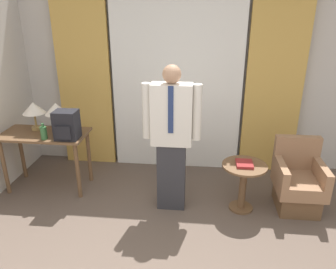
{
  "coord_description": "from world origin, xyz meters",
  "views": [
    {
      "loc": [
        0.34,
        -1.56,
        2.26
      ],
      "look_at": [
        0.01,
        1.6,
        0.98
      ],
      "focal_mm": 35.0,
      "sensor_mm": 36.0,
      "label": 1
    }
  ],
  "objects_px": {
    "armchair": "(297,183)",
    "table_lamp_left": "(34,109)",
    "desk": "(45,143)",
    "person": "(172,135)",
    "bottle_near_edge": "(44,133)",
    "book": "(244,164)",
    "table_lamp_right": "(56,110)",
    "side_table": "(243,179)",
    "backpack": "(67,125)"
  },
  "relations": [
    {
      "from": "side_table",
      "to": "armchair",
      "type": "bearing_deg",
      "value": 10.57
    },
    {
      "from": "book",
      "to": "side_table",
      "type": "bearing_deg",
      "value": 41.24
    },
    {
      "from": "person",
      "to": "side_table",
      "type": "distance_m",
      "value": 0.98
    },
    {
      "from": "backpack",
      "to": "person",
      "type": "height_order",
      "value": "person"
    },
    {
      "from": "bottle_near_edge",
      "to": "table_lamp_right",
      "type": "bearing_deg",
      "value": 80.15
    },
    {
      "from": "backpack",
      "to": "side_table",
      "type": "height_order",
      "value": "backpack"
    },
    {
      "from": "desk",
      "to": "armchair",
      "type": "relative_size",
      "value": 1.31
    },
    {
      "from": "person",
      "to": "book",
      "type": "distance_m",
      "value": 0.88
    },
    {
      "from": "table_lamp_left",
      "to": "table_lamp_right",
      "type": "bearing_deg",
      "value": 0.0
    },
    {
      "from": "table_lamp_right",
      "to": "person",
      "type": "xyz_separation_m",
      "value": [
        1.48,
        -0.4,
        -0.12
      ]
    },
    {
      "from": "desk",
      "to": "table_lamp_left",
      "type": "distance_m",
      "value": 0.44
    },
    {
      "from": "desk",
      "to": "backpack",
      "type": "relative_size",
      "value": 3.08
    },
    {
      "from": "armchair",
      "to": "book",
      "type": "height_order",
      "value": "armchair"
    },
    {
      "from": "bottle_near_edge",
      "to": "table_lamp_left",
      "type": "bearing_deg",
      "value": 129.64
    },
    {
      "from": "bottle_near_edge",
      "to": "side_table",
      "type": "height_order",
      "value": "bottle_near_edge"
    },
    {
      "from": "desk",
      "to": "book",
      "type": "distance_m",
      "value": 2.46
    },
    {
      "from": "bottle_near_edge",
      "to": "backpack",
      "type": "xyz_separation_m",
      "value": [
        0.27,
        0.04,
        0.09
      ]
    },
    {
      "from": "table_lamp_right",
      "to": "side_table",
      "type": "bearing_deg",
      "value": -9.0
    },
    {
      "from": "bottle_near_edge",
      "to": "backpack",
      "type": "distance_m",
      "value": 0.29
    },
    {
      "from": "book",
      "to": "desk",
      "type": "bearing_deg",
      "value": 173.93
    },
    {
      "from": "person",
      "to": "side_table",
      "type": "xyz_separation_m",
      "value": [
        0.82,
        0.04,
        -0.53
      ]
    },
    {
      "from": "table_lamp_left",
      "to": "bottle_near_edge",
      "type": "relative_size",
      "value": 1.82
    },
    {
      "from": "side_table",
      "to": "table_lamp_left",
      "type": "bearing_deg",
      "value": 171.99
    },
    {
      "from": "armchair",
      "to": "person",
      "type": "bearing_deg",
      "value": -173.96
    },
    {
      "from": "book",
      "to": "bottle_near_edge",
      "type": "bearing_deg",
      "value": 178.08
    },
    {
      "from": "table_lamp_right",
      "to": "desk",
      "type": "bearing_deg",
      "value": -142.94
    },
    {
      "from": "person",
      "to": "armchair",
      "type": "height_order",
      "value": "person"
    },
    {
      "from": "desk",
      "to": "table_lamp_right",
      "type": "relative_size",
      "value": 2.95
    },
    {
      "from": "table_lamp_right",
      "to": "book",
      "type": "relative_size",
      "value": 1.68
    },
    {
      "from": "table_lamp_left",
      "to": "table_lamp_right",
      "type": "height_order",
      "value": "same"
    },
    {
      "from": "desk",
      "to": "bottle_near_edge",
      "type": "relative_size",
      "value": 5.37
    },
    {
      "from": "table_lamp_right",
      "to": "backpack",
      "type": "distance_m",
      "value": 0.35
    },
    {
      "from": "backpack",
      "to": "bottle_near_edge",
      "type": "bearing_deg",
      "value": -170.78
    },
    {
      "from": "backpack",
      "to": "armchair",
      "type": "bearing_deg",
      "value": 0.03
    },
    {
      "from": "table_lamp_left",
      "to": "backpack",
      "type": "relative_size",
      "value": 1.04
    },
    {
      "from": "table_lamp_right",
      "to": "backpack",
      "type": "relative_size",
      "value": 1.04
    },
    {
      "from": "armchair",
      "to": "desk",
      "type": "bearing_deg",
      "value": 177.5
    },
    {
      "from": "bottle_near_edge",
      "to": "armchair",
      "type": "bearing_deg",
      "value": 0.88
    },
    {
      "from": "desk",
      "to": "bottle_near_edge",
      "type": "bearing_deg",
      "value": -62.23
    },
    {
      "from": "table_lamp_right",
      "to": "book",
      "type": "height_order",
      "value": "table_lamp_right"
    },
    {
      "from": "desk",
      "to": "table_lamp_left",
      "type": "relative_size",
      "value": 2.95
    },
    {
      "from": "desk",
      "to": "person",
      "type": "xyz_separation_m",
      "value": [
        1.63,
        -0.29,
        0.29
      ]
    },
    {
      "from": "person",
      "to": "bottle_near_edge",
      "type": "bearing_deg",
      "value": 175.91
    },
    {
      "from": "table_lamp_right",
      "to": "armchair",
      "type": "height_order",
      "value": "table_lamp_right"
    },
    {
      "from": "table_lamp_right",
      "to": "bottle_near_edge",
      "type": "relative_size",
      "value": 1.82
    },
    {
      "from": "bottle_near_edge",
      "to": "side_table",
      "type": "distance_m",
      "value": 2.4
    },
    {
      "from": "book",
      "to": "table_lamp_left",
      "type": "bearing_deg",
      "value": 171.87
    },
    {
      "from": "armchair",
      "to": "table_lamp_left",
      "type": "bearing_deg",
      "value": 175.67
    },
    {
      "from": "table_lamp_right",
      "to": "side_table",
      "type": "distance_m",
      "value": 2.42
    },
    {
      "from": "desk",
      "to": "bottle_near_edge",
      "type": "xyz_separation_m",
      "value": [
        0.1,
        -0.18,
        0.21
      ]
    }
  ]
}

